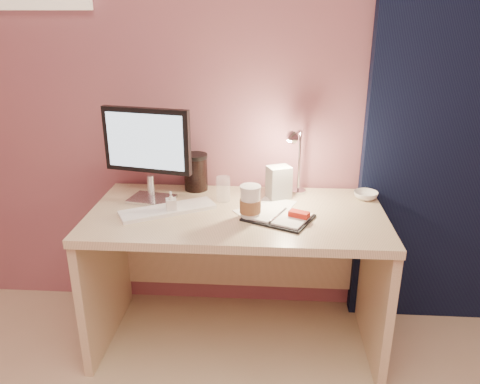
# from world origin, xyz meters

# --- Properties ---
(room) EXTENTS (3.50, 3.50, 3.50)m
(room) POSITION_xyz_m (0.95, 1.69, 1.14)
(room) COLOR #C6B28E
(room) RESTS_ON ground
(desk) EXTENTS (1.40, 0.70, 0.73)m
(desk) POSITION_xyz_m (0.00, 1.45, 0.50)
(desk) COLOR beige
(desk) RESTS_ON ground
(monitor) EXTENTS (0.44, 0.20, 0.47)m
(monitor) POSITION_xyz_m (-0.44, 1.49, 1.01)
(monitor) COLOR silver
(monitor) RESTS_ON desk
(keyboard) EXTENTS (0.46, 0.33, 0.02)m
(keyboard) POSITION_xyz_m (-0.33, 1.36, 0.74)
(keyboard) COLOR white
(keyboard) RESTS_ON desk
(planner) EXTENTS (0.35, 0.32, 0.04)m
(planner) POSITION_xyz_m (0.20, 1.31, 0.74)
(planner) COLOR black
(planner) RESTS_ON desk
(paper_a) EXTENTS (0.21, 0.21, 0.00)m
(paper_a) POSITION_xyz_m (0.08, 1.37, 0.73)
(paper_a) COLOR white
(paper_a) RESTS_ON desk
(paper_b) EXTENTS (0.22, 0.22, 0.00)m
(paper_b) POSITION_xyz_m (0.18, 1.47, 0.73)
(paper_b) COLOR white
(paper_b) RESTS_ON desk
(coffee_cup) EXTENTS (0.10, 0.10, 0.16)m
(coffee_cup) POSITION_xyz_m (0.07, 1.31, 0.80)
(coffee_cup) COLOR silver
(coffee_cup) RESTS_ON desk
(clear_cup) EXTENTS (0.07, 0.07, 0.12)m
(clear_cup) POSITION_xyz_m (-0.08, 1.52, 0.79)
(clear_cup) COLOR white
(clear_cup) RESTS_ON desk
(bowl) EXTENTS (0.16, 0.16, 0.04)m
(bowl) POSITION_xyz_m (0.64, 1.59, 0.75)
(bowl) COLOR silver
(bowl) RESTS_ON desk
(lotion_bottle) EXTENTS (0.06, 0.06, 0.11)m
(lotion_bottle) POSITION_xyz_m (-0.31, 1.35, 0.78)
(lotion_bottle) COLOR silver
(lotion_bottle) RESTS_ON desk
(dark_jar) EXTENTS (0.12, 0.12, 0.17)m
(dark_jar) POSITION_xyz_m (-0.24, 1.67, 0.82)
(dark_jar) COLOR black
(dark_jar) RESTS_ON desk
(product_box) EXTENTS (0.14, 0.13, 0.17)m
(product_box) POSITION_xyz_m (0.20, 1.58, 0.81)
(product_box) COLOR #B3B2AF
(product_box) RESTS_ON desk
(desk_lamp) EXTENTS (0.14, 0.22, 0.36)m
(desk_lamp) POSITION_xyz_m (0.34, 1.58, 0.95)
(desk_lamp) COLOR silver
(desk_lamp) RESTS_ON desk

